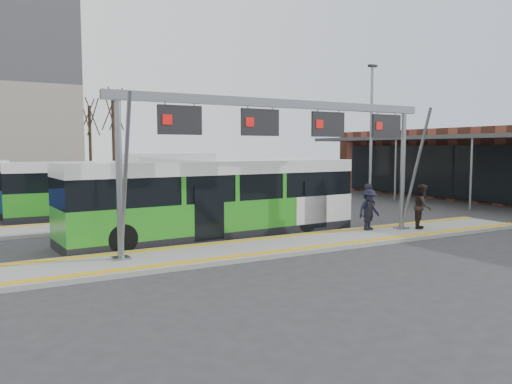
# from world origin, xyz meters

# --- Properties ---
(ground) EXTENTS (120.00, 120.00, 0.00)m
(ground) POSITION_xyz_m (0.00, 0.00, 0.00)
(ground) COLOR #2D2D30
(ground) RESTS_ON ground
(platform_main) EXTENTS (22.00, 3.00, 0.15)m
(platform_main) POSITION_xyz_m (0.00, 0.00, 0.07)
(platform_main) COLOR gray
(platform_main) RESTS_ON ground
(platform_second) EXTENTS (20.00, 3.00, 0.15)m
(platform_second) POSITION_xyz_m (-4.00, 8.00, 0.07)
(platform_second) COLOR gray
(platform_second) RESTS_ON ground
(tactile_main) EXTENTS (22.00, 2.65, 0.02)m
(tactile_main) POSITION_xyz_m (0.00, 0.00, 0.16)
(tactile_main) COLOR gold
(tactile_main) RESTS_ON platform_main
(tactile_second) EXTENTS (20.00, 0.35, 0.02)m
(tactile_second) POSITION_xyz_m (-4.00, 9.15, 0.16)
(tactile_second) COLOR gold
(tactile_second) RESTS_ON platform_second
(gantry) EXTENTS (13.00, 1.68, 5.20)m
(gantry) POSITION_xyz_m (-0.35, 0.25, 4.30)
(gantry) COLOR slate
(gantry) RESTS_ON platform_main
(hero_bus) EXTENTS (12.49, 3.43, 3.40)m
(hero_bus) POSITION_xyz_m (-1.88, 3.23, 1.55)
(hero_bus) COLOR black
(hero_bus) RESTS_ON ground
(bg_bus_green) EXTENTS (11.63, 2.69, 2.90)m
(bg_bus_green) POSITION_xyz_m (-3.51, 11.79, 1.43)
(bg_bus_green) COLOR black
(bg_bus_green) RESTS_ON ground
(passenger_a) EXTENTS (0.85, 0.76, 1.95)m
(passenger_a) POSITION_xyz_m (4.11, 0.78, 1.12)
(passenger_a) COLOR black
(passenger_a) RESTS_ON platform_main
(passenger_b) EXTENTS (1.18, 1.14, 1.91)m
(passenger_b) POSITION_xyz_m (6.32, -0.08, 1.10)
(passenger_b) COLOR black
(passenger_b) RESTS_ON platform_main
(passenger_c) EXTENTS (1.17, 0.74, 1.73)m
(passenger_c) POSITION_xyz_m (4.01, 0.70, 1.01)
(passenger_c) COLOR black
(passenger_c) RESTS_ON platform_main
(tree_left) EXTENTS (1.40, 1.40, 8.50)m
(tree_left) POSITION_xyz_m (-1.02, 32.59, 6.44)
(tree_left) COLOR #382B21
(tree_left) RESTS_ON ground
(tree_mid) EXTENTS (1.40, 1.40, 9.28)m
(tree_mid) POSITION_xyz_m (0.59, 30.45, 7.04)
(tree_mid) COLOR #382B21
(tree_mid) RESTS_ON ground
(lamp_east) EXTENTS (0.50, 0.25, 8.20)m
(lamp_east) POSITION_xyz_m (9.05, 6.19, 4.34)
(lamp_east) COLOR slate
(lamp_east) RESTS_ON ground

